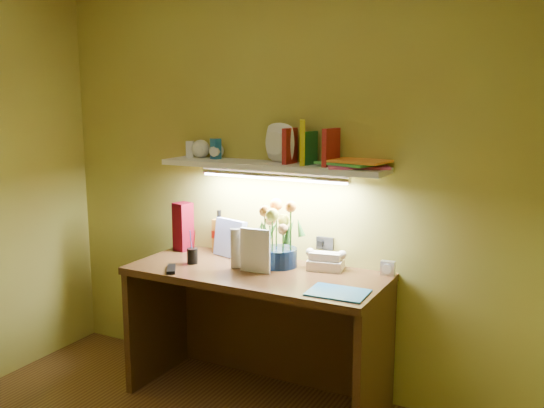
# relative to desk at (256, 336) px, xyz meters

# --- Properties ---
(desk) EXTENTS (1.40, 0.60, 0.75)m
(desk) POSITION_rel_desk_xyz_m (0.00, 0.00, 0.00)
(desk) COLOR #3D2810
(desk) RESTS_ON ground
(flower_bouquet) EXTENTS (0.29, 0.29, 0.36)m
(flower_bouquet) POSITION_rel_desk_xyz_m (0.07, 0.13, 0.55)
(flower_bouquet) COLOR #091735
(flower_bouquet) RESTS_ON desk
(telephone) EXTENTS (0.21, 0.17, 0.11)m
(telephone) POSITION_rel_desk_xyz_m (0.32, 0.20, 0.43)
(telephone) COLOR #F2E0CB
(telephone) RESTS_ON desk
(desk_clock) EXTENTS (0.08, 0.04, 0.07)m
(desk_clock) POSITION_rel_desk_xyz_m (0.65, 0.25, 0.41)
(desk_clock) COLOR silver
(desk_clock) RESTS_ON desk
(whisky_bottle) EXTENTS (0.07, 0.07, 0.25)m
(whisky_bottle) POSITION_rel_desk_xyz_m (-0.39, 0.26, 0.50)
(whisky_bottle) COLOR #C47E24
(whisky_bottle) RESTS_ON desk
(whisky_box) EXTENTS (0.11, 0.11, 0.29)m
(whisky_box) POSITION_rel_desk_xyz_m (-0.60, 0.18, 0.52)
(whisky_box) COLOR #600614
(whisky_box) RESTS_ON desk
(pen_cup) EXTENTS (0.08, 0.08, 0.15)m
(pen_cup) POSITION_rel_desk_xyz_m (-0.39, -0.04, 0.45)
(pen_cup) COLOR black
(pen_cup) RESTS_ON desk
(art_card) EXTENTS (0.22, 0.10, 0.22)m
(art_card) POSITION_rel_desk_xyz_m (-0.27, 0.18, 0.48)
(art_card) COLOR white
(art_card) RESTS_ON desk
(tv_remote) EXTENTS (0.13, 0.15, 0.02)m
(tv_remote) POSITION_rel_desk_xyz_m (-0.41, -0.21, 0.38)
(tv_remote) COLOR black
(tv_remote) RESTS_ON desk
(blue_folder) EXTENTS (0.29, 0.22, 0.01)m
(blue_folder) POSITION_rel_desk_xyz_m (0.53, -0.15, 0.38)
(blue_folder) COLOR #1E68AD
(blue_folder) RESTS_ON desk
(desk_book_a) EXTENTS (0.15, 0.10, 0.22)m
(desk_book_a) POSITION_rel_desk_xyz_m (-0.14, -0.03, 0.49)
(desk_book_a) COLOR beige
(desk_book_a) RESTS_ON desk
(desk_book_b) EXTENTS (0.18, 0.02, 0.24)m
(desk_book_b) POSITION_rel_desk_xyz_m (-0.08, -0.03, 0.49)
(desk_book_b) COLOR white
(desk_book_b) RESTS_ON desk
(wall_shelf) EXTENTS (1.32, 0.34, 0.27)m
(wall_shelf) POSITION_rel_desk_xyz_m (0.05, 0.18, 0.96)
(wall_shelf) COLOR white
(wall_shelf) RESTS_ON ground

